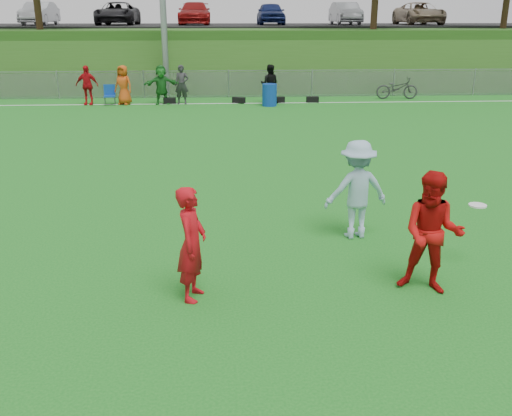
{
  "coord_description": "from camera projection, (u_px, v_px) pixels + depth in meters",
  "views": [
    {
      "loc": [
        -0.34,
        -7.64,
        3.81
      ],
      "look_at": [
        0.15,
        0.5,
        1.02
      ],
      "focal_mm": 40.0,
      "sensor_mm": 36.0,
      "label": 1
    }
  ],
  "objects": [
    {
      "name": "ground",
      "position": [
        248.0,
        284.0,
        8.46
      ],
      "size": [
        120.0,
        120.0,
        0.0
      ],
      "primitive_type": "plane",
      "color": "#15641A",
      "rests_on": "ground"
    },
    {
      "name": "sideline_far",
      "position": [
        229.0,
        103.0,
        25.46
      ],
      "size": [
        60.0,
        0.1,
        0.01
      ],
      "primitive_type": "cube",
      "color": "white",
      "rests_on": "ground"
    },
    {
      "name": "fence",
      "position": [
        229.0,
        84.0,
        27.15
      ],
      "size": [
        58.0,
        0.06,
        1.3
      ],
      "color": "gray",
      "rests_on": "ground"
    },
    {
      "name": "berm",
      "position": [
        226.0,
        51.0,
        37.26
      ],
      "size": [
        120.0,
        18.0,
        3.0
      ],
      "primitive_type": "cube",
      "color": "#275518",
      "rests_on": "ground"
    },
    {
      "name": "parking_lot",
      "position": [
        225.0,
        25.0,
        38.65
      ],
      "size": [
        120.0,
        12.0,
        0.1
      ],
      "primitive_type": "cube",
      "color": "black",
      "rests_on": "berm"
    },
    {
      "name": "car_row",
      "position": [
        207.0,
        13.0,
        37.39
      ],
      "size": [
        32.04,
        5.18,
        1.44
      ],
      "color": "white",
      "rests_on": "parking_lot"
    },
    {
      "name": "spectator_row",
      "position": [
        168.0,
        85.0,
        25.04
      ],
      "size": [
        8.99,
        0.84,
        1.69
      ],
      "color": "red",
      "rests_on": "ground"
    },
    {
      "name": "gear_bags",
      "position": [
        250.0,
        100.0,
        25.57
      ],
      "size": [
        6.98,
        0.55,
        0.26
      ],
      "color": "black",
      "rests_on": "ground"
    },
    {
      "name": "player_red_left",
      "position": [
        192.0,
        244.0,
        7.81
      ],
      "size": [
        0.51,
        0.67,
        1.63
      ],
      "primitive_type": "imported",
      "rotation": [
        0.0,
        0.0,
        1.35
      ],
      "color": "#B50C14",
      "rests_on": "ground"
    },
    {
      "name": "player_red_center",
      "position": [
        432.0,
        233.0,
        7.99
      ],
      "size": [
        1.06,
        0.97,
        1.78
      ],
      "primitive_type": "imported",
      "rotation": [
        0.0,
        0.0,
        -0.42
      ],
      "color": "#B40D0C",
      "rests_on": "ground"
    },
    {
      "name": "player_blue",
      "position": [
        357.0,
        190.0,
        10.0
      ],
      "size": [
        1.22,
        0.81,
        1.76
      ],
      "primitive_type": "imported",
      "rotation": [
        0.0,
        0.0,
        3.29
      ],
      "color": "#91B4C9",
      "rests_on": "ground"
    },
    {
      "name": "frisbee",
      "position": [
        478.0,
        205.0,
        8.81
      ],
      "size": [
        0.27,
        0.27,
        0.03
      ],
      "color": "silver",
      "rests_on": "ground"
    },
    {
      "name": "recycling_bin",
      "position": [
        270.0,
        95.0,
        24.66
      ],
      "size": [
        0.74,
        0.74,
        0.94
      ],
      "primitive_type": "cylinder",
      "rotation": [
        0.0,
        0.0,
        -0.2
      ],
      "color": "#0E3898",
      "rests_on": "ground"
    },
    {
      "name": "camp_chair",
      "position": [
        110.0,
        99.0,
        25.0
      ],
      "size": [
        0.54,
        0.55,
        0.87
      ],
      "rotation": [
        0.0,
        0.0,
        0.13
      ],
      "color": "#0E3C9A",
      "rests_on": "ground"
    },
    {
      "name": "bicycle",
      "position": [
        397.0,
        88.0,
        26.69
      ],
      "size": [
        1.96,
        0.78,
        1.01
      ],
      "primitive_type": "imported",
      "rotation": [
        0.0,
        0.0,
        1.51
      ],
      "color": "#28282A",
      "rests_on": "ground"
    }
  ]
}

